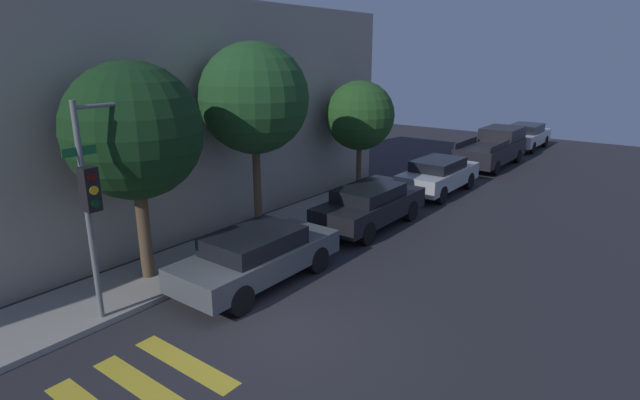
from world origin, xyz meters
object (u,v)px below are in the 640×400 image
(pickup_truck, at_px, (494,147))
(tree_near_corner, at_px, (134,132))
(sedan_far_end, at_px, (438,175))
(traffic_light_pole, at_px, (105,174))
(tree_far_end, at_px, (360,116))
(sedan_middle, at_px, (370,205))
(tree_midblock, at_px, (254,99))
(sedan_tail_of_row, at_px, (526,136))
(sedan_near_corner, at_px, (257,255))

(pickup_truck, bearing_deg, tree_near_corner, 173.02)
(pickup_truck, bearing_deg, sedan_far_end, 180.00)
(traffic_light_pole, relative_size, tree_far_end, 1.03)
(sedan_middle, bearing_deg, tree_far_end, 38.85)
(traffic_light_pole, distance_m, tree_midblock, 5.72)
(sedan_middle, height_order, tree_midblock, tree_midblock)
(tree_near_corner, xyz_separation_m, tree_midblock, (4.07, 0.00, 0.49))
(sedan_middle, distance_m, tree_midblock, 5.17)
(tree_near_corner, bearing_deg, tree_midblock, 0.00)
(sedan_tail_of_row, relative_size, tree_near_corner, 0.83)
(traffic_light_pole, distance_m, tree_far_end, 11.39)
(sedan_tail_of_row, bearing_deg, sedan_middle, 180.00)
(sedan_near_corner, bearing_deg, tree_midblock, 43.58)
(traffic_light_pole, bearing_deg, sedan_far_end, -5.24)
(sedan_far_end, bearing_deg, tree_far_end, 136.67)
(tree_far_end, bearing_deg, pickup_truck, -14.21)
(sedan_middle, distance_m, sedan_tail_of_row, 18.03)
(pickup_truck, distance_m, sedan_tail_of_row, 5.85)
(sedan_far_end, xyz_separation_m, tree_far_end, (-2.49, 2.35, 2.50))
(sedan_middle, xyz_separation_m, tree_midblock, (-2.91, 2.35, 3.56))
(sedan_far_end, relative_size, tree_midblock, 0.76)
(traffic_light_pole, bearing_deg, tree_midblock, 11.10)
(sedan_middle, bearing_deg, sedan_far_end, -0.00)
(pickup_truck, bearing_deg, sedan_near_corner, 180.00)
(sedan_near_corner, relative_size, sedan_far_end, 1.00)
(sedan_far_end, height_order, pickup_truck, pickup_truck)
(pickup_truck, bearing_deg, traffic_light_pole, 176.48)
(sedan_far_end, height_order, tree_midblock, tree_midblock)
(tree_near_corner, distance_m, tree_midblock, 4.10)
(sedan_far_end, relative_size, tree_near_corner, 0.83)
(sedan_far_end, distance_m, tree_near_corner, 12.98)
(traffic_light_pole, height_order, sedan_tail_of_row, traffic_light_pole)
(pickup_truck, height_order, tree_far_end, tree_far_end)
(sedan_middle, xyz_separation_m, tree_far_end, (2.92, 2.35, 2.51))
(sedan_near_corner, relative_size, sedan_middle, 0.99)
(sedan_tail_of_row, height_order, tree_midblock, tree_midblock)
(pickup_truck, relative_size, tree_midblock, 0.94)
(sedan_near_corner, xyz_separation_m, sedan_tail_of_row, (23.41, -0.00, 0.05))
(traffic_light_pole, height_order, sedan_near_corner, traffic_light_pole)
(sedan_near_corner, xyz_separation_m, sedan_middle, (5.38, 0.00, 0.02))
(tree_far_end, bearing_deg, tree_near_corner, 180.00)
(traffic_light_pole, height_order, sedan_middle, traffic_light_pole)
(tree_near_corner, height_order, tree_midblock, tree_midblock)
(sedan_near_corner, bearing_deg, tree_far_end, 15.80)
(sedan_near_corner, bearing_deg, sedan_middle, 0.00)
(sedan_far_end, bearing_deg, sedan_near_corner, 180.00)
(sedan_far_end, relative_size, tree_far_end, 0.98)
(pickup_truck, relative_size, tree_near_corner, 1.02)
(sedan_middle, bearing_deg, traffic_light_pole, 171.44)
(sedan_tail_of_row, distance_m, tree_midblock, 21.36)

